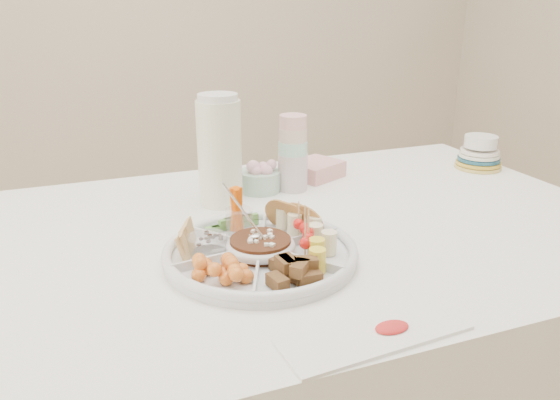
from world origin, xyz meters
name	(u,v)px	position (x,y,z in m)	size (l,w,h in m)	color
dining_table	(304,361)	(0.00, 0.00, 0.38)	(1.52, 1.02, 0.76)	white
party_tray	(260,249)	(-0.16, -0.14, 0.78)	(0.38, 0.38, 0.04)	silver
bean_dip	(260,246)	(-0.16, -0.14, 0.79)	(0.12, 0.12, 0.04)	#3A1F0D
tortillas	(294,218)	(-0.06, -0.06, 0.80)	(0.10, 0.10, 0.06)	#A66029
carrot_cucumber	(233,209)	(-0.18, -0.01, 0.82)	(0.11, 0.11, 0.10)	#EB5A03
pita_raisins	(195,239)	(-0.28, -0.09, 0.80)	(0.11, 0.11, 0.06)	tan
cherries	(220,269)	(-0.26, -0.22, 0.79)	(0.12, 0.12, 0.05)	orange
granola_chunks	(293,270)	(-0.14, -0.27, 0.79)	(0.11, 0.11, 0.05)	brown
banana_tomato	(327,233)	(-0.04, -0.19, 0.82)	(0.10, 0.10, 0.08)	#CFC871
cup_stack	(293,150)	(0.06, 0.24, 0.87)	(0.08, 0.08, 0.22)	silver
thermos	(220,149)	(-0.15, 0.20, 0.90)	(0.11, 0.11, 0.28)	silver
flower_bowl	(260,176)	(-0.02, 0.26, 0.80)	(0.11, 0.11, 0.08)	#94B5A6
napkin_stack	(316,169)	(0.17, 0.32, 0.78)	(0.14, 0.12, 0.05)	#EAA3A3
plate_stack	(479,154)	(0.67, 0.22, 0.80)	(0.14, 0.14, 0.09)	#E6C955
placemat	(375,335)	(-0.08, -0.45, 0.76)	(0.30, 0.10, 0.01)	white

